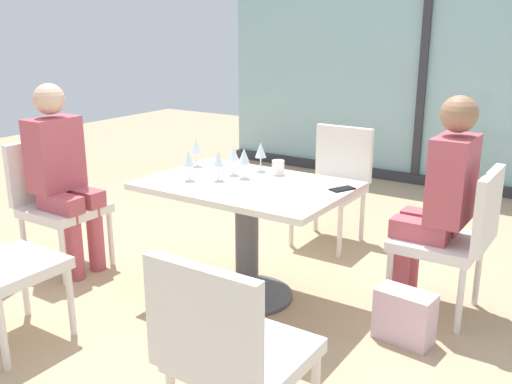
{
  "coord_description": "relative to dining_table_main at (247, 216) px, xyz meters",
  "views": [
    {
      "loc": [
        1.8,
        -2.64,
        1.61
      ],
      "look_at": [
        0.0,
        0.1,
        0.65
      ],
      "focal_mm": 39.99,
      "sensor_mm": 36.0,
      "label": 1
    }
  ],
  "objects": [
    {
      "name": "wine_glass_3",
      "position": [
        -0.07,
        0.08,
        0.33
      ],
      "size": [
        0.07,
        0.07,
        0.18
      ],
      "color": "silver",
      "rests_on": "dining_table_main"
    },
    {
      "name": "person_side_end",
      "position": [
        -1.26,
        -0.31,
        0.17
      ],
      "size": [
        0.39,
        0.34,
        1.26
      ],
      "color": "#B24C56",
      "rests_on": "ground_plane"
    },
    {
      "name": "dining_table_main",
      "position": [
        0.0,
        0.0,
        0.0
      ],
      "size": [
        1.18,
        0.8,
        0.73
      ],
      "color": "silver",
      "rests_on": "ground_plane"
    },
    {
      "name": "wine_glass_4",
      "position": [
        -0.17,
        -0.05,
        0.33
      ],
      "size": [
        0.07,
        0.07,
        0.18
      ],
      "color": "silver",
      "rests_on": "dining_table_main"
    },
    {
      "name": "chair_far_right",
      "position": [
        1.1,
        0.47,
        -0.03
      ],
      "size": [
        0.5,
        0.46,
        0.87
      ],
      "color": "silver",
      "rests_on": "ground_plane"
    },
    {
      "name": "window_wall_backdrop",
      "position": [
        0.0,
        3.2,
        0.68
      ],
      "size": [
        4.58,
        0.1,
        2.7
      ],
      "color": "#8CB7BC",
      "rests_on": "ground_plane"
    },
    {
      "name": "handbag_0",
      "position": [
        0.98,
        0.04,
        -0.39
      ],
      "size": [
        0.31,
        0.19,
        0.28
      ],
      "primitive_type": "cube",
      "rotation": [
        0.0,
        0.0,
        -0.1
      ],
      "color": "beige",
      "rests_on": "ground_plane"
    },
    {
      "name": "wine_glass_5",
      "position": [
        -0.5,
        0.16,
        0.33
      ],
      "size": [
        0.07,
        0.07,
        0.18
      ],
      "color": "silver",
      "rests_on": "dining_table_main"
    },
    {
      "name": "cell_phone_on_table",
      "position": [
        0.53,
        0.18,
        0.21
      ],
      "size": [
        0.12,
        0.16,
        0.01
      ],
      "primitive_type": "cube",
      "rotation": [
        0.0,
        0.0,
        -0.43
      ],
      "color": "black",
      "rests_on": "dining_table_main"
    },
    {
      "name": "chair_front_right",
      "position": [
        0.73,
        -1.19,
        -0.03
      ],
      "size": [
        0.46,
        0.5,
        0.87
      ],
      "color": "silver",
      "rests_on": "ground_plane"
    },
    {
      "name": "wine_glass_0",
      "position": [
        -0.08,
        0.28,
        0.33
      ],
      "size": [
        0.07,
        0.07,
        0.18
      ],
      "color": "silver",
      "rests_on": "dining_table_main"
    },
    {
      "name": "wine_glass_2",
      "position": [
        -0.31,
        -0.14,
        0.33
      ],
      "size": [
        0.07,
        0.07,
        0.18
      ],
      "color": "silver",
      "rests_on": "dining_table_main"
    },
    {
      "name": "person_far_right",
      "position": [
        0.99,
        0.47,
        0.17
      ],
      "size": [
        0.39,
        0.34,
        1.26
      ],
      "color": "#B24C56",
      "rests_on": "ground_plane"
    },
    {
      "name": "chair_near_window",
      "position": [
        0.0,
        1.19,
        -0.03
      ],
      "size": [
        0.46,
        0.51,
        0.87
      ],
      "color": "silver",
      "rests_on": "ground_plane"
    },
    {
      "name": "chair_side_end",
      "position": [
        -1.37,
        -0.31,
        -0.03
      ],
      "size": [
        0.5,
        0.46,
        0.87
      ],
      "color": "silver",
      "rests_on": "ground_plane"
    },
    {
      "name": "coffee_cup",
      "position": [
        0.05,
        0.26,
        0.25
      ],
      "size": [
        0.08,
        0.08,
        0.09
      ],
      "primitive_type": "cylinder",
      "color": "white",
      "rests_on": "dining_table_main"
    },
    {
      "name": "ground_plane",
      "position": [
        0.0,
        0.0,
        -0.53
      ],
      "size": [
        12.0,
        12.0,
        0.0
      ],
      "primitive_type": "plane",
      "color": "tan"
    },
    {
      "name": "wine_glass_1",
      "position": [
        -0.17,
        0.11,
        0.33
      ],
      "size": [
        0.07,
        0.07,
        0.18
      ],
      "color": "silver",
      "rests_on": "dining_table_main"
    }
  ]
}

